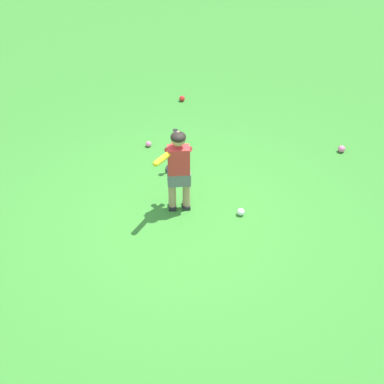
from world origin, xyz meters
The scene contains 7 objects.
ground_plane centered at (0.00, 0.00, 0.00)m, with size 40.00×40.00×0.00m, color #38842D.
child_batter centered at (-0.05, -0.24, 0.65)m, with size 0.56×0.41×1.08m.
play_ball_by_bucket centered at (-2.63, -0.17, 0.05)m, with size 0.10×0.10×0.10m, color pink.
play_ball_near_batter centered at (-0.63, 0.24, 0.05)m, with size 0.09×0.09×0.09m, color white.
play_ball_behind_batter centered at (-0.36, -1.67, 0.04)m, with size 0.08×0.08×0.08m, color pink.
play_ball_center_lawn centered at (-1.44, -2.61, 0.05)m, with size 0.09×0.09×0.09m, color red.
batting_tee centered at (-0.41, -0.97, 0.10)m, with size 0.28×0.28×0.62m.
Camera 1 is at (2.35, 4.16, 4.13)m, focal length 49.84 mm.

